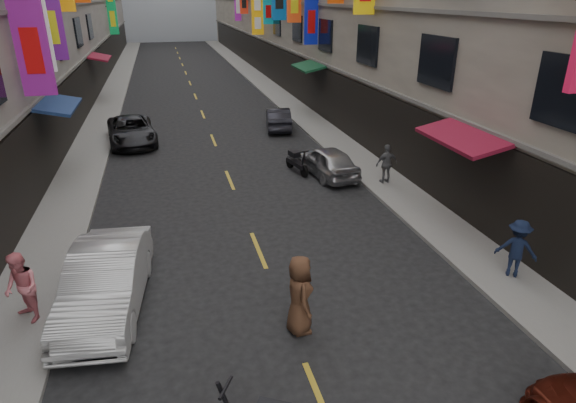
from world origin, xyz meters
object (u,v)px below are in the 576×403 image
car_left_far (131,131)px  pedestrian_lfar (22,288)px  pedestrian_rnear (517,248)px  car_right_mid (327,161)px  pedestrian_crossing (299,295)px  car_right_far (278,118)px  scooter_far_right (297,162)px  car_left_mid (106,281)px  pedestrian_rfar (387,164)px

car_left_far → pedestrian_lfar: size_ratio=2.83×
car_left_far → pedestrian_rnear: (10.17, -15.62, 0.25)m
car_right_mid → pedestrian_crossing: 10.13m
pedestrian_crossing → car_right_far: bearing=-11.5°
scooter_far_right → car_left_mid: car_left_mid is taller
pedestrian_lfar → pedestrian_rfar: 13.03m
scooter_far_right → pedestrian_crossing: (-2.71, -10.08, 0.49)m
car_right_far → pedestrian_rnear: pedestrian_rnear is taller
car_left_mid → car_right_far: bearing=69.4°
car_right_far → car_right_mid: bearing=101.3°
car_left_mid → pedestrian_lfar: 1.74m
car_right_far → car_left_far: bearing=16.6°
pedestrian_rfar → pedestrian_rnear: bearing=86.8°
car_left_mid → pedestrian_crossing: bearing=-18.3°
car_right_far → scooter_far_right: bearing=92.5°
car_left_mid → car_right_far: car_left_mid is taller
scooter_far_right → car_right_mid: car_right_mid is taller
car_right_mid → car_right_far: car_right_mid is taller
car_right_mid → car_right_far: bearing=-96.1°
car_left_far → pedestrian_rfar: bearing=-47.4°
car_right_far → pedestrian_crossing: pedestrian_crossing is taller
car_left_far → car_right_far: car_left_far is taller
pedestrian_lfar → pedestrian_rfar: pedestrian_lfar is taller
pedestrian_crossing → car_right_mid: bearing=-21.9°
car_left_mid → pedestrian_crossing: (4.17, -1.91, 0.18)m
car_right_far → pedestrian_lfar: (-9.49, -15.47, 0.36)m
scooter_far_right → pedestrian_rfar: pedestrian_rfar is taller
car_right_mid → car_left_far: bearing=-48.5°
car_right_mid → car_right_far: (-0.23, 7.84, -0.02)m
car_left_mid → car_left_far: car_left_mid is taller
pedestrian_lfar → pedestrian_crossing: size_ratio=0.90×
car_right_mid → pedestrian_rfar: (1.86, -1.64, 0.27)m
pedestrian_rnear → car_right_far: bearing=-42.1°
scooter_far_right → pedestrian_rfar: bearing=129.3°
scooter_far_right → car_right_far: car_right_far is taller
pedestrian_rfar → pedestrian_crossing: 9.60m
pedestrian_lfar → pedestrian_rnear: (11.89, -1.10, -0.05)m
scooter_far_right → pedestrian_rnear: 10.01m
pedestrian_rfar → pedestrian_crossing: bearing=48.0°
car_left_mid → pedestrian_lfar: (-1.72, -0.17, 0.21)m
car_left_far → pedestrian_rfar: (9.86, -8.54, 0.24)m
scooter_far_right → car_left_mid: (-6.88, -8.17, 0.30)m
pedestrian_rfar → car_right_mid: bearing=-47.2°
car_right_mid → pedestrian_crossing: pedestrian_crossing is taller
car_right_far → pedestrian_lfar: size_ratio=2.16×
scooter_far_right → car_right_mid: (1.12, -0.71, 0.18)m
car_left_far → car_right_far: size_ratio=1.31×
car_left_far → pedestrian_crossing: size_ratio=2.55×
car_left_mid → car_right_mid: bearing=49.3°
pedestrian_crossing → scooter_far_right: bearing=-14.7°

